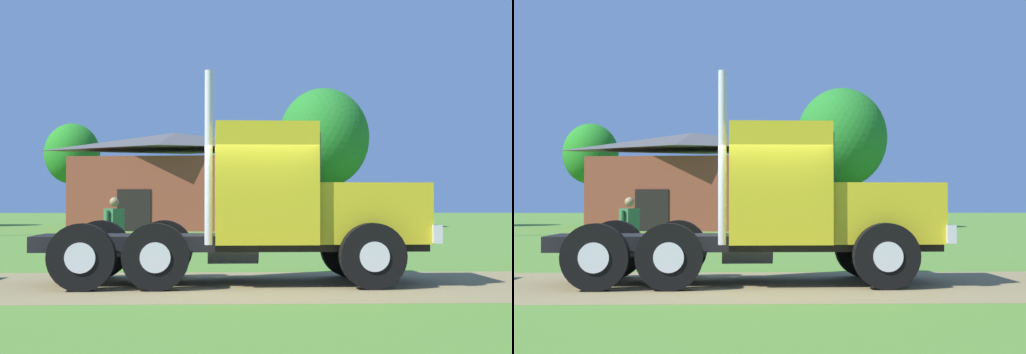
{
  "view_description": "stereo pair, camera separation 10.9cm",
  "coord_description": "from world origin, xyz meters",
  "views": [
    {
      "loc": [
        -0.36,
        -14.15,
        1.5
      ],
      "look_at": [
        0.19,
        0.47,
        1.98
      ],
      "focal_mm": 54.76,
      "sensor_mm": 36.0,
      "label": 1
    },
    {
      "loc": [
        -0.25,
        -14.15,
        1.5
      ],
      "look_at": [
        0.19,
        0.47,
        1.98
      ],
      "focal_mm": 54.76,
      "sensor_mm": 36.0,
      "label": 2
    }
  ],
  "objects": [
    {
      "name": "shed_building",
      "position": [
        -3.27,
        29.32,
        2.6
      ],
      "size": [
        11.78,
        7.04,
        5.39
      ],
      "color": "brown",
      "rests_on": "ground_plane"
    },
    {
      "name": "truck_foreground_white",
      "position": [
        0.54,
        0.39,
        1.37
      ],
      "size": [
        7.26,
        2.77,
        3.81
      ],
      "color": "black",
      "rests_on": "ground_plane"
    },
    {
      "name": "visitor_far_side",
      "position": [
        -2.93,
        3.81,
        0.87
      ],
      "size": [
        0.44,
        0.57,
        1.62
      ],
      "color": "#33723F",
      "rests_on": "ground_plane"
    },
    {
      "name": "ground_plane",
      "position": [
        0.0,
        0.0,
        0.0
      ],
      "size": [
        200.0,
        200.0,
        0.0
      ],
      "primitive_type": "plane",
      "color": "#56852E"
    },
    {
      "name": "tree_mid",
      "position": [
        -10.5,
        37.37,
        4.67
      ],
      "size": [
        3.62,
        3.62,
        6.7
      ],
      "color": "#513823",
      "rests_on": "ground_plane"
    },
    {
      "name": "dirt_track",
      "position": [
        0.0,
        0.0,
        0.0
      ],
      "size": [
        120.0,
        5.27,
        0.01
      ],
      "primitive_type": "cube",
      "color": "olive",
      "rests_on": "ground_plane"
    },
    {
      "name": "tree_right",
      "position": [
        5.34,
        31.32,
        5.29
      ],
      "size": [
        5.3,
        5.3,
        8.22
      ],
      "color": "#513823",
      "rests_on": "ground_plane"
    }
  ]
}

